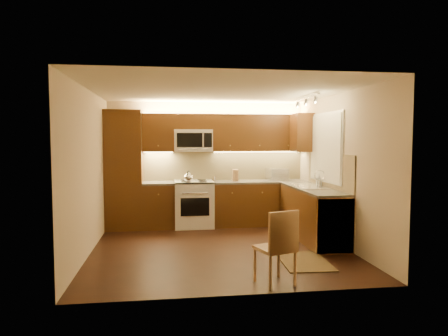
{
  "coord_description": "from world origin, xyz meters",
  "views": [
    {
      "loc": [
        -0.82,
        -6.38,
        1.74
      ],
      "look_at": [
        0.15,
        0.55,
        1.25
      ],
      "focal_mm": 32.66,
      "sensor_mm": 36.0,
      "label": 1
    }
  ],
  "objects": [
    {
      "name": "wall_left",
      "position": [
        -2.0,
        0.0,
        1.25
      ],
      "size": [
        0.01,
        4.0,
        2.5
      ],
      "primitive_type": "cube",
      "color": "tan",
      "rests_on": "ground"
    },
    {
      "name": "floor",
      "position": [
        0.0,
        0.0,
        0.0
      ],
      "size": [
        4.0,
        4.0,
        0.01
      ],
      "primitive_type": "cube",
      "color": "black",
      "rests_on": "ground"
    },
    {
      "name": "upper_cab_back_right",
      "position": [
        1.04,
        1.82,
        1.88
      ],
      "size": [
        1.92,
        0.35,
        0.75
      ],
      "primitive_type": "cube",
      "color": "#45250E",
      "rests_on": "wall_back"
    },
    {
      "name": "spice_jar_b",
      "position": [
        0.14,
        1.9,
        0.94
      ],
      "size": [
        0.04,
        0.04,
        0.08
      ],
      "primitive_type": "cylinder",
      "rotation": [
        0.0,
        0.0,
        0.06
      ],
      "color": "brown",
      "rests_on": "counter_back_right"
    },
    {
      "name": "upper_cab_bridge",
      "position": [
        -0.3,
        1.82,
        2.09
      ],
      "size": [
        0.76,
        0.35,
        0.31
      ],
      "primitive_type": "cube",
      "color": "#45250E",
      "rests_on": "wall_back"
    },
    {
      "name": "counter_back_left",
      "position": [
        -0.99,
        1.7,
        0.88
      ],
      "size": [
        0.62,
        0.6,
        0.04
      ],
      "primitive_type": "cube",
      "color": "#353230",
      "rests_on": "base_cab_back_left"
    },
    {
      "name": "soap_bottle",
      "position": [
        1.94,
        0.74,
        1.01
      ],
      "size": [
        0.11,
        0.11,
        0.21
      ],
      "primitive_type": "imported",
      "rotation": [
        0.0,
        0.0,
        -0.19
      ],
      "color": "silver",
      "rests_on": "counter_right"
    },
    {
      "name": "toaster_oven",
      "position": [
        1.43,
        1.77,
        1.02
      ],
      "size": [
        0.46,
        0.38,
        0.24
      ],
      "primitive_type": "cube",
      "rotation": [
        0.0,
        0.0,
        0.21
      ],
      "color": "silver",
      "rests_on": "counter_back_right"
    },
    {
      "name": "backsplash_back",
      "position": [
        0.35,
        1.99,
        1.2
      ],
      "size": [
        3.3,
        0.02,
        0.6
      ],
      "primitive_type": "cube",
      "color": "tan",
      "rests_on": "wall_back"
    },
    {
      "name": "wall_right",
      "position": [
        2.0,
        0.0,
        1.25
      ],
      "size": [
        0.01,
        4.0,
        2.5
      ],
      "primitive_type": "cube",
      "color": "tan",
      "rests_on": "ground"
    },
    {
      "name": "wall_back",
      "position": [
        0.0,
        2.0,
        1.25
      ],
      "size": [
        4.0,
        0.01,
        2.5
      ],
      "primitive_type": "cube",
      "color": "tan",
      "rests_on": "ground"
    },
    {
      "name": "window_frame",
      "position": [
        1.99,
        0.55,
        1.6
      ],
      "size": [
        0.03,
        1.44,
        1.24
      ],
      "primitive_type": "cube",
      "color": "silver",
      "rests_on": "wall_right"
    },
    {
      "name": "upper_cab_back_left",
      "position": [
        -0.99,
        1.82,
        1.88
      ],
      "size": [
        0.62,
        0.35,
        0.75
      ],
      "primitive_type": "cube",
      "color": "#45250E",
      "rests_on": "wall_back"
    },
    {
      "name": "faucet",
      "position": [
        1.88,
        0.55,
        1.05
      ],
      "size": [
        0.2,
        0.04,
        0.3
      ],
      "primitive_type": null,
      "color": "silver",
      "rests_on": "counter_right"
    },
    {
      "name": "window_blinds",
      "position": [
        1.97,
        0.55,
        1.6
      ],
      "size": [
        0.02,
        1.36,
        1.16
      ],
      "primitive_type": "cube",
      "color": "silver",
      "rests_on": "wall_right"
    },
    {
      "name": "upper_cab_right_corner",
      "position": [
        1.82,
        1.4,
        1.88
      ],
      "size": [
        0.35,
        0.5,
        0.75
      ],
      "primitive_type": "cube",
      "color": "#45250E",
      "rests_on": "wall_right"
    },
    {
      "name": "rug",
      "position": [
        1.1,
        -0.9,
        0.01
      ],
      "size": [
        0.71,
        1.01,
        0.01
      ],
      "primitive_type": "cube",
      "rotation": [
        0.0,
        0.0,
        -0.05
      ],
      "color": "black",
      "rests_on": "floor"
    },
    {
      "name": "kettle",
      "position": [
        -0.42,
        1.45,
        1.03
      ],
      "size": [
        0.25,
        0.25,
        0.22
      ],
      "primitive_type": null,
      "rotation": [
        0.0,
        0.0,
        -0.39
      ],
      "color": "silver",
      "rests_on": "stove"
    },
    {
      "name": "microwave",
      "position": [
        -0.3,
        1.81,
        1.72
      ],
      "size": [
        0.76,
        0.38,
        0.44
      ],
      "primitive_type": null,
      "color": "silver",
      "rests_on": "wall_back"
    },
    {
      "name": "knife_block",
      "position": [
        0.55,
        1.76,
        1.02
      ],
      "size": [
        0.11,
        0.17,
        0.23
      ],
      "primitive_type": "cube",
      "rotation": [
        0.0,
        0.0,
        -0.03
      ],
      "color": "olive",
      "rests_on": "counter_back_right"
    },
    {
      "name": "pantry",
      "position": [
        -1.65,
        1.7,
        1.15
      ],
      "size": [
        0.7,
        0.6,
        2.3
      ],
      "primitive_type": "cube",
      "color": "#45250E",
      "rests_on": "floor"
    },
    {
      "name": "sink",
      "position": [
        1.7,
        0.55,
        0.98
      ],
      "size": [
        0.52,
        0.86,
        0.15
      ],
      "primitive_type": null,
      "color": "silver",
      "rests_on": "counter_right"
    },
    {
      "name": "stove",
      "position": [
        -0.3,
        1.68,
        0.46
      ],
      "size": [
        0.76,
        0.65,
        0.92
      ],
      "primitive_type": null,
      "color": "silver",
      "rests_on": "floor"
    },
    {
      "name": "base_cab_right",
      "position": [
        1.7,
        0.4,
        0.43
      ],
      "size": [
        0.6,
        2.0,
        0.86
      ],
      "primitive_type": "cube",
      "color": "#45250E",
      "rests_on": "floor"
    },
    {
      "name": "base_cab_back_left",
      "position": [
        -0.99,
        1.7,
        0.43
      ],
      "size": [
        0.62,
        0.6,
        0.86
      ],
      "primitive_type": "cube",
      "color": "#45250E",
      "rests_on": "floor"
    },
    {
      "name": "dishwasher",
      "position": [
        1.7,
        -0.3,
        0.43
      ],
      "size": [
        0.58,
        0.6,
        0.84
      ],
      "primitive_type": "cube",
      "color": "silver",
      "rests_on": "floor"
    },
    {
      "name": "backsplash_right",
      "position": [
        1.99,
        0.4,
        1.2
      ],
      "size": [
        0.02,
        2.0,
        0.6
      ],
      "primitive_type": "cube",
      "color": "tan",
      "rests_on": "wall_right"
    },
    {
      "name": "spice_jar_d",
      "position": [
        0.14,
        1.93,
        0.94
      ],
      "size": [
        0.06,
        0.06,
        0.09
      ],
      "primitive_type": "cylinder",
      "rotation": [
        0.0,
        0.0,
        -0.35
      ],
      "color": "#AB8333",
      "rests_on": "counter_back_right"
    },
    {
      "name": "spice_jar_c",
      "position": [
        0.14,
        1.94,
        0.95
      ],
      "size": [
        0.04,
        0.04,
        0.09
      ],
      "primitive_type": "cylinder",
      "rotation": [
        0.0,
        0.0,
        -0.07
      ],
      "color": "silver",
      "rests_on": "counter_back_right"
    },
    {
      "name": "dining_chair",
      "position": [
        0.45,
        -1.7,
        0.46
      ],
      "size": [
        0.51,
        0.51,
        0.91
      ],
      "primitive_type": null,
      "rotation": [
        0.0,
        0.0,
        0.32
      ],
      "color": "olive",
      "rests_on": "floor"
    },
    {
      "name": "base_cab_back_right",
      "position": [
        1.04,
        1.7,
        0.43
      ],
      "size": [
        1.92,
        0.6,
        0.86
      ],
      "primitive_type": "cube",
      "color": "#45250E",
      "rests_on": "floor"
    },
    {
      "name": "counter_right",
      "position": [
        1.7,
        0.4,
        0.88
      ],
      "size": [
        0.6,
        2.0,
        0.04
      ],
      "primitive_type": "cube",
      "color": "#353230",
      "rests_on": "base_cab_right"
    },
    {
      "name": "ceiling",
      "position": [
        0.0,
        0.0,
        2.5
      ],
      "size": [
        4.0,
        4.0,
        0.01
      ],
      "primitive_type": "cube",
      "color": "beige",
      "rests_on": "ground"
    },
    {
      "name": "counter_back_right",
      "position": [
        1.04,
        1.7,
        0.88
      ],
      "size": [
        1.92,
        0.6,
        0.04
      ],
      "primitive_type": "cube",
      "color": "#353230",
      "rests_on": "base_cab_back_right"
    },
    {
      "name": "spice_jar_a",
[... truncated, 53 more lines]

